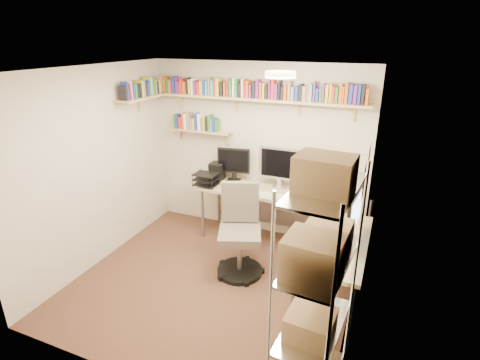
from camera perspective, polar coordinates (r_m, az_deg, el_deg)
name	(u,v)px	position (r m, az deg, el deg)	size (l,w,h in m)	color
ground	(213,282)	(4.75, -4.17, -15.23)	(3.20, 3.20, 0.00)	#4F3221
room_shell	(209,162)	(4.03, -4.67, 2.83)	(3.24, 3.04, 2.52)	beige
wall_shelves	(226,97)	(5.23, -2.21, 12.46)	(3.12, 1.09, 0.80)	tan
corner_desk	(277,200)	(4.95, 5.70, -3.05)	(2.46, 2.08, 1.39)	tan
office_chair	(240,237)	(4.69, -0.02, -8.63)	(0.65, 0.66, 1.15)	black
wire_rack	(318,261)	(2.72, 11.77, -11.96)	(0.48, 0.88, 2.11)	silver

